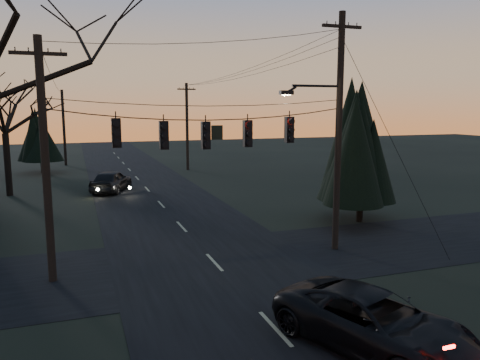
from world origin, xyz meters
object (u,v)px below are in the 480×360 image
object	(u,v)px
evergreen_right	(363,136)
sedan_oncoming_a	(111,181)
utility_pole_right	(335,249)
utility_pole_far_r	(188,170)
utility_pole_far_l	(66,165)
suv_near	(373,322)
utility_pole_left	(53,281)

from	to	relation	value
evergreen_right	sedan_oncoming_a	world-z (taller)	evergreen_right
utility_pole_right	sedan_oncoming_a	size ratio (longest dim) A/B	2.12
utility_pole_far_r	utility_pole_far_l	world-z (taller)	utility_pole_far_r
sedan_oncoming_a	suv_near	bearing A→B (deg)	124.28
utility_pole_right	utility_pole_far_l	size ratio (longest dim) A/B	1.25
utility_pole_right	sedan_oncoming_a	xyz separation A→B (m)	(-8.12, 17.81, 0.80)
utility_pole_right	utility_pole_far_r	size ratio (longest dim) A/B	1.18
utility_pole_right	evergreen_right	bearing A→B (deg)	45.46
utility_pole_far_r	evergreen_right	size ratio (longest dim) A/B	1.05
utility_pole_left	suv_near	distance (m)	11.16
utility_pole_right	utility_pole_far_r	xyz separation A→B (m)	(0.00, 28.00, 0.00)
suv_near	sedan_oncoming_a	xyz separation A→B (m)	(-4.52, 25.66, 0.07)
utility_pole_far_l	suv_near	world-z (taller)	utility_pole_far_l
utility_pole_right	utility_pole_left	bearing A→B (deg)	180.00
utility_pole_right	utility_pole_left	xyz separation A→B (m)	(-11.50, 0.00, 0.00)
utility_pole_right	evergreen_right	xyz separation A→B (m)	(3.87, 3.93, 4.63)
suv_near	utility_pole_right	bearing A→B (deg)	43.62
utility_pole_right	sedan_oncoming_a	distance (m)	19.59
evergreen_right	utility_pole_left	bearing A→B (deg)	-165.66
utility_pole_far_l	utility_pole_left	bearing A→B (deg)	-90.00
suv_near	sedan_oncoming_a	bearing A→B (deg)	78.25
suv_near	sedan_oncoming_a	world-z (taller)	sedan_oncoming_a
evergreen_right	sedan_oncoming_a	size ratio (longest dim) A/B	1.71
sedan_oncoming_a	utility_pole_far_r	bearing A→B (deg)	-104.27
utility_pole_far_r	suv_near	bearing A→B (deg)	-95.74
sedan_oncoming_a	utility_pole_left	bearing A→B (deg)	103.55
evergreen_right	suv_near	size ratio (longest dim) A/B	1.52
utility_pole_far_r	utility_pole_far_l	xyz separation A→B (m)	(-11.50, 8.00, 0.00)
suv_near	utility_pole_far_l	bearing A→B (deg)	78.48
utility_pole_left	evergreen_right	size ratio (longest dim) A/B	1.05
utility_pole_far_l	evergreen_right	xyz separation A→B (m)	(15.37, -32.07, 4.63)
utility_pole_right	utility_pole_far_r	world-z (taller)	utility_pole_right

